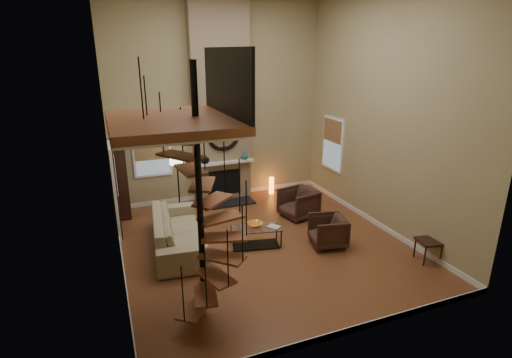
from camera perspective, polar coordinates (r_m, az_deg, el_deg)
name	(u,v)px	position (r m, az deg, el deg)	size (l,w,h in m)	color
ground	(262,243)	(8.99, 0.95, -9.29)	(6.00, 6.50, 0.01)	brown
back_wall	(218,103)	(11.13, -5.48, 10.93)	(6.00, 0.02, 5.50)	tan
front_wall	(358,162)	(5.31, 14.60, 2.41)	(6.00, 0.02, 5.50)	tan
left_wall	(107,133)	(7.49, -20.80, 6.31)	(0.02, 6.50, 5.50)	tan
right_wall	(384,113)	(9.64, 17.98, 9.01)	(0.02, 6.50, 5.50)	tan
baseboard_back	(221,194)	(11.77, -5.08, -2.18)	(6.00, 0.02, 0.12)	white
baseboard_front	(344,332)	(6.56, 12.57, -20.81)	(6.00, 0.02, 0.12)	white
baseboard_left	(123,266)	(8.42, -18.66, -11.87)	(0.02, 6.50, 0.12)	white
baseboard_right	(372,221)	(10.36, 16.50, -5.80)	(0.02, 6.50, 0.12)	white
chimney_breast	(220,104)	(10.95, -5.20, 10.82)	(1.60, 0.38, 5.50)	#887358
hearth	(228,203)	(11.18, -4.09, -3.49)	(1.50, 0.60, 0.04)	black
firebox	(224,182)	(11.26, -4.59, -0.47)	(0.95, 0.02, 0.72)	black
mantel	(225,163)	(11.01, -4.55, 2.36)	(1.70, 0.18, 0.06)	white
mirror_frame	(223,134)	(10.87, -4.75, 6.50)	(0.94, 0.94, 0.10)	black
mirror_disc	(223,134)	(10.88, -4.76, 6.51)	(0.80, 0.80, 0.01)	white
vase_left	(205,159)	(10.86, -7.40, 2.89)	(0.24, 0.24, 0.25)	black
vase_right	(244,156)	(11.19, -1.68, 3.39)	(0.20, 0.20, 0.21)	#195A51
window_back	(152,149)	(10.94, -14.88, 4.26)	(1.02, 0.06, 1.52)	white
window_right	(333,143)	(11.42, 11.05, 5.13)	(0.06, 1.02, 1.52)	white
entry_door	(115,190)	(9.67, -19.72, -1.57)	(0.10, 1.05, 2.16)	white
loft	(178,117)	(5.73, -11.17, 8.75)	(1.70, 2.20, 1.09)	brown
spiral_stair	(201,210)	(6.18, -7.97, -4.42)	(1.47, 1.47, 4.06)	black
hutch	(119,181)	(10.69, -19.20, -0.23)	(0.39, 0.83, 1.85)	black
sofa	(177,231)	(8.82, -11.35, -7.33)	(2.59, 1.01, 0.76)	tan
armchair_near	(301,203)	(10.32, 6.51, -3.46)	(0.82, 0.85, 0.77)	#3F251D
armchair_far	(331,231)	(8.89, 10.80, -7.37)	(0.73, 0.75, 0.68)	#3F251D
coffee_table	(256,234)	(8.74, -0.02, -8.00)	(1.18, 0.75, 0.43)	silver
bowl	(255,224)	(8.69, -0.14, -6.60)	(0.35, 0.35, 0.09)	orange
book	(273,227)	(8.66, 2.52, -6.97)	(0.20, 0.26, 0.03)	gray
floor_lamp	(177,164)	(10.12, -11.35, 2.20)	(0.37, 0.37, 1.70)	black
accent_lamp	(271,186)	(11.87, 2.25, -0.97)	(0.15, 0.15, 0.53)	orange
side_chair	(434,237)	(8.84, 24.33, -7.69)	(0.52, 0.51, 0.95)	black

